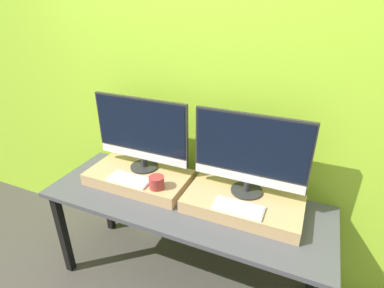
{
  "coord_description": "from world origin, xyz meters",
  "views": [
    {
      "loc": [
        0.66,
        -1.07,
        1.86
      ],
      "look_at": [
        0.0,
        0.44,
        1.05
      ],
      "focal_mm": 28.0,
      "sensor_mm": 36.0,
      "label": 1
    }
  ],
  "objects_px": {
    "mug": "(157,182)",
    "keyboard_left": "(129,179)",
    "monitor_left": "(141,132)",
    "keyboard_right": "(238,208)",
    "monitor_right": "(250,152)"
  },
  "relations": [
    {
      "from": "monitor_left",
      "to": "keyboard_left",
      "type": "xyz_separation_m",
      "value": [
        0.0,
        -0.18,
        -0.26
      ]
    },
    {
      "from": "keyboard_right",
      "to": "monitor_right",
      "type": "bearing_deg",
      "value": 90.0
    },
    {
      "from": "keyboard_left",
      "to": "keyboard_right",
      "type": "xyz_separation_m",
      "value": [
        0.72,
        0.0,
        0.0
      ]
    },
    {
      "from": "keyboard_left",
      "to": "monitor_right",
      "type": "height_order",
      "value": "monitor_right"
    },
    {
      "from": "monitor_left",
      "to": "keyboard_left",
      "type": "distance_m",
      "value": 0.32
    },
    {
      "from": "keyboard_left",
      "to": "keyboard_right",
      "type": "height_order",
      "value": "same"
    },
    {
      "from": "keyboard_left",
      "to": "keyboard_right",
      "type": "distance_m",
      "value": 0.72
    },
    {
      "from": "monitor_left",
      "to": "keyboard_left",
      "type": "bearing_deg",
      "value": -90.0
    },
    {
      "from": "monitor_left",
      "to": "mug",
      "type": "height_order",
      "value": "monitor_left"
    },
    {
      "from": "keyboard_right",
      "to": "mug",
      "type": "bearing_deg",
      "value": 180.0
    },
    {
      "from": "mug",
      "to": "keyboard_left",
      "type": "bearing_deg",
      "value": 180.0
    },
    {
      "from": "monitor_left",
      "to": "keyboard_right",
      "type": "height_order",
      "value": "monitor_left"
    },
    {
      "from": "mug",
      "to": "monitor_right",
      "type": "relative_size",
      "value": 0.14
    },
    {
      "from": "monitor_left",
      "to": "mug",
      "type": "bearing_deg",
      "value": -41.64
    },
    {
      "from": "monitor_left",
      "to": "monitor_right",
      "type": "height_order",
      "value": "same"
    }
  ]
}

